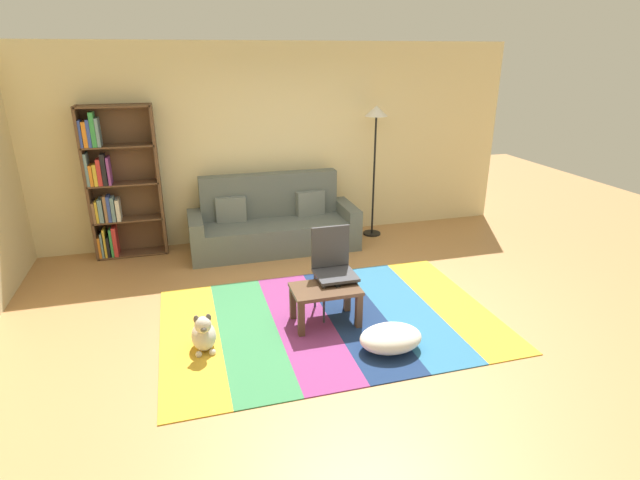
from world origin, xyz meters
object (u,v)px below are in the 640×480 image
Objects in this scene: couch at (273,224)px; coffee_table at (325,295)px; tv_remote at (335,284)px; dog at (204,334)px; bookshelf at (115,186)px; pouf at (391,338)px; standing_lamp at (376,129)px; folding_chair at (333,263)px.

couch is 2.19m from coffee_table.
couch is at bearing 85.79° from tv_remote.
couch is 15.07× the size of tv_remote.
dog is at bearing -115.18° from couch.
bookshelf is 2.96× the size of coffee_table.
coffee_table is (2.09, -2.47, -0.64)m from bookshelf.
couch is 2.10m from bookshelf.
couch is at bearing 100.64° from pouf.
dog is (-1.63, 0.47, 0.04)m from pouf.
tv_remote reaches higher than dog.
pouf is at bearing -108.39° from standing_lamp.
pouf is at bearing -55.50° from coffee_table.
pouf is 1.70m from dog.
bookshelf is at bearing 177.42° from standing_lamp.
dog is at bearing -71.39° from bookshelf.
coffee_table is 0.37m from folding_chair.
coffee_table is at bearing 7.46° from dog.
tv_remote is at bearing -84.56° from couch.
bookshelf reaches higher than coffee_table.
bookshelf is 4.93× the size of dog.
dog reaches higher than pouf.
bookshelf reaches higher than pouf.
couch is 3.41× the size of coffee_table.
couch is 1.15× the size of bookshelf.
bookshelf is at bearing 171.85° from couch.
coffee_table is 4.41× the size of tv_remote.
standing_lamp reaches higher than couch.
coffee_table is 0.74× the size of folding_chair.
bookshelf is at bearing 108.61° from dog.
dog is 2.65× the size of tv_remote.
pouf is (0.43, -0.63, -0.19)m from coffee_table.
folding_chair is at bearing 107.54° from pouf.
coffee_table is 1.67× the size of dog.
dog is 0.44× the size of folding_chair.
coffee_table is at bearing 124.50° from pouf.
dog is at bearing -172.54° from coffee_table.
tv_remote is (2.19, -2.44, -0.55)m from bookshelf.
standing_lamp reaches higher than pouf.
tv_remote is at bearing 19.05° from coffee_table.
folding_chair is (0.15, 0.25, 0.22)m from coffee_table.
couch is at bearing 64.82° from dog.
pouf is 0.79m from tv_remote.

